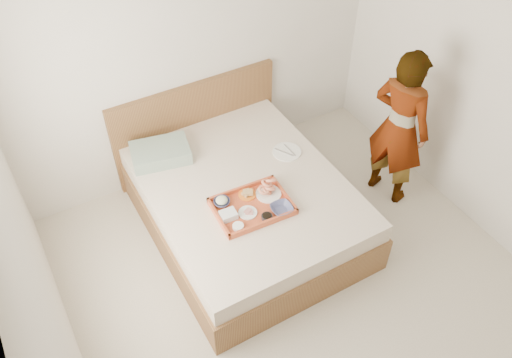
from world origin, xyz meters
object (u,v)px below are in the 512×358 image
object	(u,v)px
bed	(245,205)
dinner_plate	(287,152)
person	(399,128)
tray	(252,206)

from	to	relation	value
bed	dinner_plate	world-z (taller)	dinner_plate
bed	person	xyz separation A→B (m)	(1.39, -0.27, 0.50)
bed	dinner_plate	bearing A→B (deg)	17.61
person	bed	bearing A→B (deg)	62.79
dinner_plate	person	xyz separation A→B (m)	(0.87, -0.43, 0.23)
bed	tray	distance (m)	0.41
bed	tray	world-z (taller)	tray
dinner_plate	person	world-z (taller)	person
tray	bed	bearing A→B (deg)	76.38
tray	dinner_plate	bearing A→B (deg)	39.25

